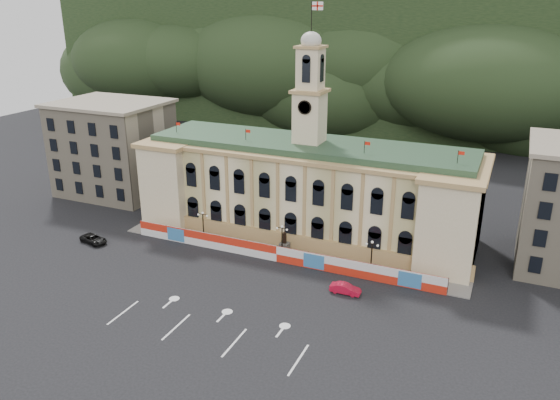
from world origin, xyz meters
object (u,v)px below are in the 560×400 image
at_px(black_suv, 94,239).
at_px(statue, 285,246).
at_px(red_sedan, 345,289).
at_px(lamp_center, 282,238).

bearing_deg(black_suv, statue, -61.37).
bearing_deg(red_sedan, black_suv, 90.82).
relative_size(lamp_center, black_suv, 0.97).
bearing_deg(black_suv, lamp_center, -63.14).
relative_size(statue, red_sedan, 0.88).
bearing_deg(statue, black_suv, -163.37).
relative_size(lamp_center, red_sedan, 1.22).
distance_m(statue, red_sedan, 14.74).
relative_size(red_sedan, black_suv, 0.79).
bearing_deg(lamp_center, statue, 90.00).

